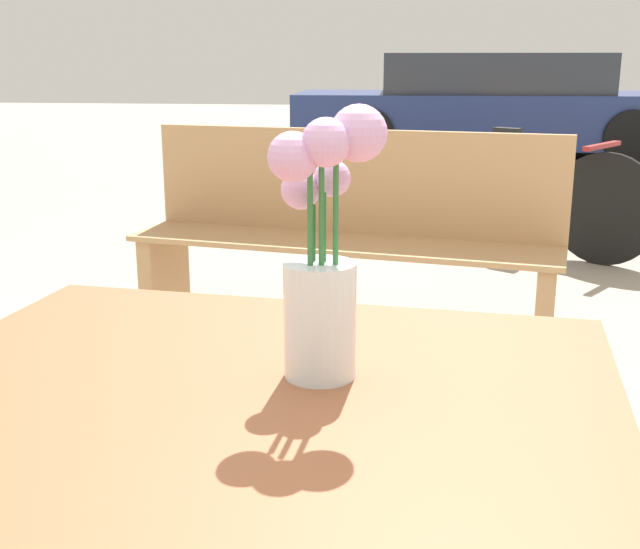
# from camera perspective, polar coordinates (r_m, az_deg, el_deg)

# --- Properties ---
(table_front) EXTENTS (0.98, 0.92, 0.72)m
(table_front) POSITION_cam_1_polar(r_m,az_deg,el_deg) (0.99, -6.02, -14.25)
(table_front) COLOR brown
(table_front) RESTS_ON ground_plane
(flower_vase) EXTENTS (0.14, 0.12, 0.34)m
(flower_vase) POSITION_cam_1_polar(r_m,az_deg,el_deg) (0.97, 0.15, 0.35)
(flower_vase) COLOR silver
(flower_vase) RESTS_ON table_front
(bench_middle) EXTENTS (1.66, 0.64, 0.85)m
(bench_middle) POSITION_cam_1_polar(r_m,az_deg,el_deg) (3.08, 1.93, 2.95)
(bench_middle) COLOR tan
(bench_middle) RESTS_ON ground_plane
(bicycle) EXTENTS (1.30, 0.87, 0.72)m
(bicycle) POSITION_cam_1_polar(r_m,az_deg,el_deg) (4.86, 14.67, 5.32)
(bicycle) COLOR black
(bicycle) RESTS_ON ground_plane
(parked_car) EXTENTS (4.61, 2.00, 1.18)m
(parked_car) POSITION_cam_1_polar(r_m,az_deg,el_deg) (9.90, 11.98, 11.58)
(parked_car) COLOR navy
(parked_car) RESTS_ON ground_plane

